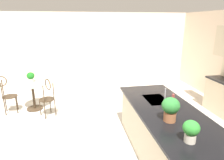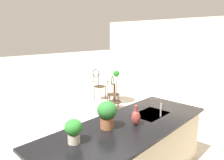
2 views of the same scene
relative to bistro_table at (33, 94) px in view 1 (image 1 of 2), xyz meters
name	(u,v)px [view 1 (image 1 of 2)]	position (x,y,z in m)	size (l,w,h in m)	color
ground_plane	(116,153)	(2.31, 1.87, -0.45)	(40.00, 40.00, 0.00)	beige
wall_left_window	(93,50)	(-1.95, 1.87, 0.90)	(0.12, 7.80, 2.70)	beige
kitchen_island	(167,135)	(2.61, 2.72, 0.02)	(2.80, 1.06, 0.92)	beige
bistro_table	(33,94)	(0.00, 0.00, 0.00)	(0.80, 0.80, 0.74)	#3D2D1E
chair_near_window	(7,93)	(0.13, -0.63, 0.13)	(0.46, 0.51, 1.04)	#3D2D1E
chair_by_island	(47,96)	(0.56, 0.46, 0.13)	(0.52, 0.52, 1.04)	#3D2D1E
sink_faucet	(165,93)	(2.06, 2.90, 0.58)	(0.02, 0.02, 0.22)	#B2B5BA
potted_plant_on_table	(31,77)	(-0.13, -0.04, 0.46)	(0.21, 0.21, 0.30)	beige
potted_plant_counter_near	(171,108)	(2.91, 2.58, 0.69)	(0.27, 0.27, 0.38)	#9E603D
potted_plant_counter_far	(191,130)	(3.46, 2.58, 0.64)	(0.21, 0.21, 0.29)	beige
vase_on_counter	(172,104)	(2.56, 2.80, 0.58)	(0.13, 0.13, 0.29)	#993D38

